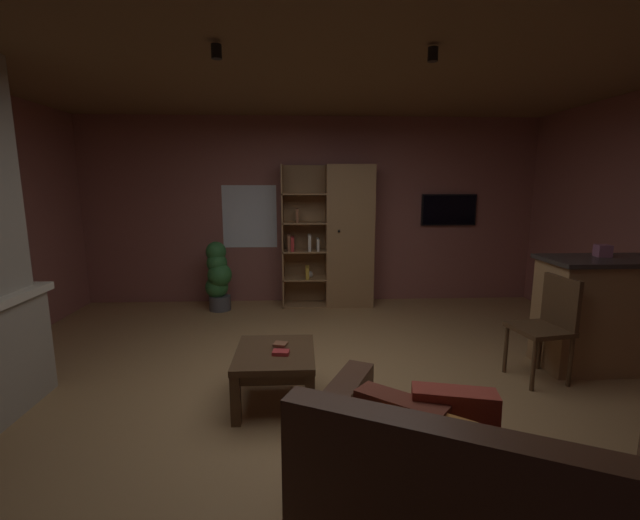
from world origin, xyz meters
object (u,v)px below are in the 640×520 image
Objects in this scene: potted_floor_plant at (218,276)px; wall_mounted_tv at (449,210)px; table_book_0 at (281,352)px; kitchen_bar_counter at (619,313)px; tissue_box at (603,251)px; dining_chair at (548,321)px; bookshelf_cabinet at (343,237)px; table_book_1 at (280,344)px; coffee_table at (275,361)px; leather_couch at (480,507)px.

wall_mounted_tv is (3.28, 0.41, 0.86)m from potted_floor_plant.
kitchen_bar_counter is at bearing 10.61° from table_book_0.
tissue_box is 4.40m from potted_floor_plant.
bookshelf_cabinet is at bearing 122.73° from dining_chair.
table_book_0 is 0.13× the size of potted_floor_plant.
table_book_1 is at bearing -68.98° from potted_floor_plant.
coffee_table is at bearing -128.75° from wall_mounted_tv.
kitchen_bar_counter is 0.60m from tissue_box.
leather_couch is 17.83× the size of table_book_1.
table_book_1 is at bearing -173.37° from dining_chair.
table_book_1 is 3.82m from wall_mounted_tv.
potted_floor_plant is (-1.72, -0.20, -0.49)m from bookshelf_cabinet.
potted_floor_plant is (-0.96, 2.49, 0.01)m from table_book_1.
table_book_1 is (-0.76, -2.69, -0.50)m from bookshelf_cabinet.
table_book_1 is 0.11× the size of potted_floor_plant.
bookshelf_cabinet is 1.35× the size of kitchen_bar_counter.
coffee_table is 3.90m from wall_mounted_tv.
kitchen_bar_counter is 3.21m from coffee_table.
leather_couch reaches higher than table_book_1.
tissue_box is at bearing -44.13° from bookshelf_cabinet.
table_book_0 is at bearing -104.99° from bookshelf_cabinet.
dining_chair is at bearing -90.09° from wall_mounted_tv.
leather_couch is at bearing -58.60° from table_book_1.
kitchen_bar_counter is 3.17m from table_book_0.
table_book_1 is 2.67m from potted_floor_plant.
kitchen_bar_counter is at bearing 9.27° from coffee_table.
coffee_table is at bearing 123.17° from leather_couch.
bookshelf_cabinet reaches higher than wall_mounted_tv.
bookshelf_cabinet is 3.06m from tissue_box.
table_book_1 is at bearing -128.62° from wall_mounted_tv.
tissue_box is at bearing 24.89° from dining_chair.
leather_couch is 2.58× the size of coffee_table.
tissue_box is 0.13× the size of potted_floor_plant.
dining_chair reaches higher than leather_couch.
dining_chair is at bearing -57.27° from bookshelf_cabinet.
leather_couch is 4.77m from wall_mounted_tv.
kitchen_bar_counter is 1.54× the size of potted_floor_plant.
tissue_box is 3.07m from table_book_1.
potted_floor_plant reaches higher than leather_couch.
tissue_box reaches higher than table_book_0.
kitchen_bar_counter is 12.13× the size of tissue_box.
coffee_table is at bearing -170.73° from kitchen_bar_counter.
bookshelf_cabinet is at bearing -172.31° from wall_mounted_tv.
coffee_table is at bearing -70.11° from potted_floor_plant.
table_book_1 is at bearing -105.71° from bookshelf_cabinet.
tissue_box reaches higher than leather_couch.
kitchen_bar_counter is 1.83× the size of wall_mounted_tv.
dining_chair is (2.31, 0.37, 0.09)m from table_book_0.
bookshelf_cabinet reaches higher than dining_chair.
potted_floor_plant is at bearing 111.02° from table_book_1.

